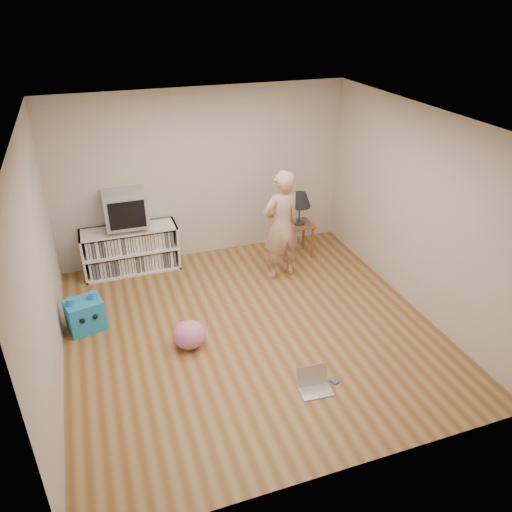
{
  "coord_description": "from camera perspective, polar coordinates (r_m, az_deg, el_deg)",
  "views": [
    {
      "loc": [
        -1.62,
        -4.85,
        3.81
      ],
      "look_at": [
        0.21,
        0.4,
        0.81
      ],
      "focal_mm": 35.0,
      "sensor_mm": 36.0,
      "label": 1
    }
  ],
  "objects": [
    {
      "name": "crt_tv",
      "position": [
        7.42,
        -14.72,
        5.29
      ],
      "size": [
        0.6,
        0.53,
        0.5
      ],
      "color": "#99999E",
      "rests_on": "dvd_deck"
    },
    {
      "name": "side_table",
      "position": [
        7.91,
        4.87,
        2.83
      ],
      "size": [
        0.42,
        0.42,
        0.55
      ],
      "color": "brown",
      "rests_on": "ground"
    },
    {
      "name": "person",
      "position": [
        7.13,
        2.89,
        3.51
      ],
      "size": [
        0.66,
        0.5,
        1.64
      ],
      "primitive_type": "imported",
      "rotation": [
        0.0,
        0.0,
        3.34
      ],
      "color": "tan",
      "rests_on": "ground"
    },
    {
      "name": "dvd_deck",
      "position": [
        7.53,
        -14.47,
        3.31
      ],
      "size": [
        0.45,
        0.35,
        0.07
      ],
      "primitive_type": "cube",
      "color": "gray",
      "rests_on": "media_unit"
    },
    {
      "name": "ceiling",
      "position": [
        5.25,
        -0.73,
        15.03
      ],
      "size": [
        4.5,
        4.5,
        0.01
      ],
      "primitive_type": "cube",
      "color": "white",
      "rests_on": "walls"
    },
    {
      "name": "walls",
      "position": [
        5.69,
        -0.65,
        2.19
      ],
      "size": [
        4.52,
        4.52,
        2.6
      ],
      "color": "beige",
      "rests_on": "ground"
    },
    {
      "name": "laptop",
      "position": [
        5.56,
        6.63,
        -14.22
      ],
      "size": [
        0.36,
        0.3,
        0.24
      ],
      "rotation": [
        0.0,
        0.0,
        -0.08
      ],
      "color": "silver",
      "rests_on": "ground"
    },
    {
      "name": "table_lamp",
      "position": [
        7.7,
        5.03,
        6.36
      ],
      "size": [
        0.34,
        0.34,
        0.52
      ],
      "color": "#333333",
      "rests_on": "side_table"
    },
    {
      "name": "ground",
      "position": [
        6.37,
        -0.59,
        -8.36
      ],
      "size": [
        4.5,
        4.5,
        0.0
      ],
      "primitive_type": "plane",
      "color": "brown",
      "rests_on": "ground"
    },
    {
      "name": "media_unit",
      "position": [
        7.71,
        -14.14,
        0.76
      ],
      "size": [
        1.4,
        0.45,
        0.7
      ],
      "color": "white",
      "rests_on": "ground"
    },
    {
      "name": "plush_pink",
      "position": [
        6.06,
        -7.63,
        -8.9
      ],
      "size": [
        0.43,
        0.43,
        0.33
      ],
      "primitive_type": "ellipsoid",
      "rotation": [
        0.0,
        0.0,
        0.12
      ],
      "color": "pink",
      "rests_on": "ground"
    },
    {
      "name": "plush_blue",
      "position": [
        6.62,
        -18.95,
        -6.34
      ],
      "size": [
        0.5,
        0.44,
        0.5
      ],
      "rotation": [
        0.0,
        0.0,
        0.24
      ],
      "color": "#1D8BCF",
      "rests_on": "ground"
    },
    {
      "name": "playing_cards",
      "position": [
        5.69,
        8.92,
        -13.95
      ],
      "size": [
        0.09,
        0.11,
        0.02
      ],
      "primitive_type": "cube",
      "rotation": [
        0.0,
        0.0,
        0.36
      ],
      "color": "#425BB2",
      "rests_on": "ground"
    }
  ]
}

